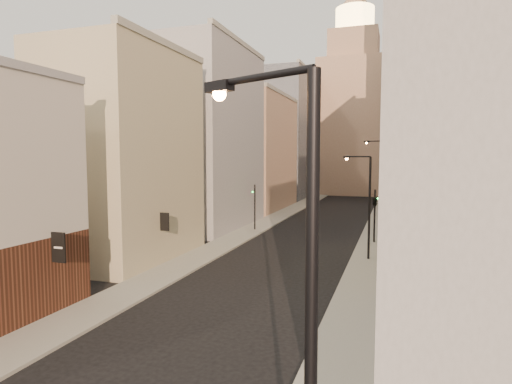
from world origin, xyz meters
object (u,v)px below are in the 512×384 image
at_px(streetlamp_far, 381,176).
at_px(traffic_light_left, 255,198).
at_px(traffic_light_right, 375,202).
at_px(white_tower, 409,96).
at_px(streetlamp_near, 299,322).
at_px(clock_tower, 353,111).
at_px(streetlamp_mid, 367,201).

bearing_deg(streetlamp_far, traffic_light_left, -122.90).
bearing_deg(traffic_light_right, white_tower, -111.88).
distance_m(streetlamp_near, traffic_light_left, 39.09).
height_order(clock_tower, traffic_light_left, clock_tower).
bearing_deg(streetlamp_near, streetlamp_mid, 115.51).
bearing_deg(streetlamp_mid, streetlamp_near, -100.68).
height_order(clock_tower, traffic_light_right, clock_tower).
bearing_deg(clock_tower, traffic_light_right, -82.21).
height_order(traffic_light_left, traffic_light_right, same).
bearing_deg(streetlamp_mid, traffic_light_left, 129.05).
relative_size(traffic_light_left, traffic_light_right, 1.00).
height_order(streetlamp_far, traffic_light_right, streetlamp_far).
relative_size(white_tower, streetlamp_far, 4.17).
xyz_separation_m(white_tower, traffic_light_left, (-16.20, -37.08, -15.03)).
distance_m(traffic_light_left, traffic_light_right, 12.99).
distance_m(streetlamp_near, streetlamp_mid, 26.92).
xyz_separation_m(clock_tower, streetlamp_mid, (7.12, -61.00, -13.03)).
bearing_deg(white_tower, traffic_light_left, -113.61).
relative_size(clock_tower, traffic_light_left, 8.98).
height_order(clock_tower, streetlamp_mid, clock_tower).
relative_size(clock_tower, traffic_light_right, 8.98).
distance_m(streetlamp_mid, traffic_light_right, 6.87).
height_order(streetlamp_near, traffic_light_right, streetlamp_near).
bearing_deg(streetlamp_near, streetlamp_far, 114.48).
xyz_separation_m(clock_tower, traffic_light_right, (7.41, -54.17, -13.75)).
relative_size(clock_tower, streetlamp_near, 4.78).
xyz_separation_m(traffic_light_left, traffic_light_right, (12.61, -3.09, 0.30)).
distance_m(clock_tower, white_tower, 17.83).
distance_m(white_tower, traffic_light_left, 43.17).
distance_m(streetlamp_far, traffic_light_left, 16.74).
bearing_deg(streetlamp_near, traffic_light_right, 114.73).
bearing_deg(streetlamp_mid, clock_tower, 84.52).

